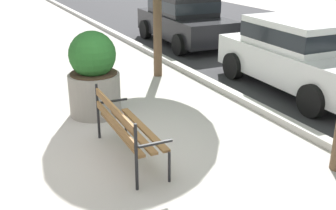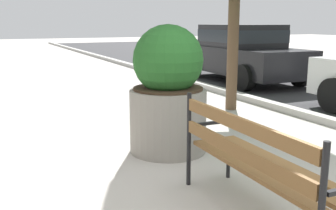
% 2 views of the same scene
% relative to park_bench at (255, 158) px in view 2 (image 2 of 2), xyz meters
% --- Properties ---
extents(park_bench, '(1.81, 0.58, 0.95)m').
position_rel_park_bench_xyz_m(park_bench, '(0.00, 0.00, 0.00)').
color(park_bench, brown).
rests_on(park_bench, ground).
extents(concrete_planter, '(0.97, 0.97, 1.60)m').
position_rel_park_bench_xyz_m(concrete_planter, '(-1.96, 0.14, 0.22)').
color(concrete_planter, gray).
rests_on(concrete_planter, ground).
extents(parked_car_black, '(4.15, 2.02, 1.56)m').
position_rel_park_bench_xyz_m(parked_car_black, '(-6.66, 4.62, 0.30)').
color(parked_car_black, black).
rests_on(parked_car_black, ground).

